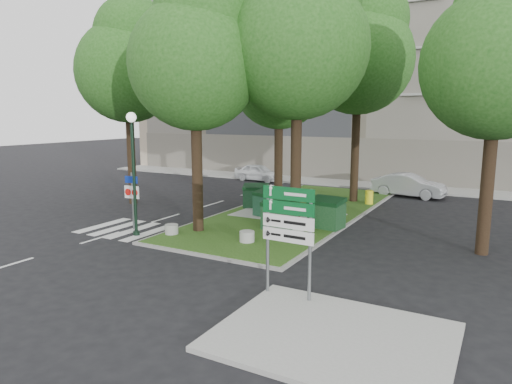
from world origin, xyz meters
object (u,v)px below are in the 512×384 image
Objects in this scene: dumpster_b at (269,203)px; directional_sign at (289,224)px; tree_median_mid at (281,73)px; litter_bin at (369,197)px; street_lamp at (133,159)px; dumpster_d at (327,213)px; tree_median_near_left at (197,51)px; tree_street_right at (502,50)px; bollard_right at (297,227)px; tree_street_left at (129,61)px; bollard_mid at (247,236)px; tree_median_near_right at (301,34)px; dumpster_a at (256,196)px; car_white at (258,172)px; bollard_left at (172,229)px; dumpster_c at (280,215)px; car_silver at (409,185)px; tree_median_far at (361,48)px; traffic_sign_pole at (132,193)px.

dumpster_b is 0.53× the size of directional_sign.
litter_bin is (4.11, 2.48, -6.49)m from tree_median_mid.
tree_median_mid is 2.01× the size of street_lamp.
tree_median_mid is 6.49× the size of dumpster_d.
tree_median_near_left reaches higher than dumpster_d.
bollard_right is at bearing -173.62° from tree_street_right.
tree_street_left reaches higher than bollard_mid.
tree_median_near_right is 9.22m from directional_sign.
litter_bin is 12.79m from street_lamp.
dumpster_a is 10.26m from car_white.
tree_street_right is 2.71× the size of car_white.
tree_median_near_left is 19.63× the size of bollard_left.
bollard_left is at bearing -171.57° from bollard_mid.
car_silver is at bearing 88.05° from dumpster_c.
tree_street_right is 17.80× the size of bollard_mid.
car_silver is at bearing 89.97° from dumpster_d.
tree_median_far is 21.09× the size of bollard_mid.
dumpster_b is 1.01× the size of dumpster_d.
tree_median_near_left is 4.95m from street_lamp.
tree_street_left is 17.54m from tree_street_right.
tree_median_near_right reaches higher than dumpster_b.
tree_median_mid is 10.49m from car_silver.
litter_bin is (4.61, 8.98, -6.83)m from tree_median_near_left.
tree_street_left reaches higher than bollard_right.
tree_median_far is at bearing 43.15° from tree_median_mid.
traffic_sign_pole is (-0.82, 0.70, -1.55)m from street_lamp.
street_lamp is 1.89m from traffic_sign_pole.
tree_median_mid is 13.61× the size of litter_bin.
bollard_right is 15.38m from car_white.
dumpster_b is at bearing 57.80° from street_lamp.
dumpster_c is (2.36, -4.90, -6.24)m from tree_median_mid.
dumpster_d is at bearing -2.66° from tree_street_left.
street_lamp is (4.91, -5.09, -4.53)m from tree_street_left.
tree_median_mid is 8.28m from dumpster_c.
dumpster_d reaches higher than bollard_right.
tree_median_near_left is 0.92× the size of tree_median_near_right.
dumpster_b is at bearing 139.94° from dumpster_c.
tree_street_left is (-7.50, -3.00, 0.67)m from tree_median_mid.
tree_street_left reaches higher than dumpster_d.
traffic_sign_pole reaches higher than car_silver.
bollard_right is at bearing -73.16° from tree_median_near_right.
car_white reaches higher than bollard_right.
car_white is (1.86, 10.90, -7.02)m from tree_street_left.
tree_median_near_right is 7.79m from dumpster_b.
traffic_sign_pole reaches higher than bollard_mid.
dumpster_b is (-2.44, -5.77, -7.59)m from tree_median_far.
tree_street_right is (7.00, 0.50, -1.00)m from tree_median_near_right.
bollard_mid is at bearing 172.36° from car_silver.
tree_median_mid is 2.36× the size of car_silver.
car_silver is at bearing 71.98° from litter_bin.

